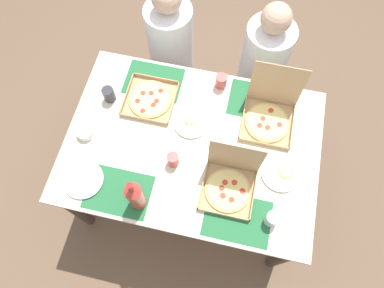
% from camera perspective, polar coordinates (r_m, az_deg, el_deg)
% --- Properties ---
extents(ground_plane, '(6.00, 6.00, 0.00)m').
position_cam_1_polar(ground_plane, '(2.77, 0.00, -6.22)').
color(ground_plane, brown).
extents(dining_table, '(1.49, 1.04, 0.77)m').
position_cam_1_polar(dining_table, '(2.15, 0.00, -1.11)').
color(dining_table, '#3F3328').
rests_on(dining_table, ground_plane).
extents(placemat_near_left, '(0.36, 0.26, 0.00)m').
position_cam_1_polar(placemat_near_left, '(2.00, -11.91, -7.63)').
color(placemat_near_left, '#236638').
rests_on(placemat_near_left, dining_table).
extents(placemat_near_right, '(0.36, 0.26, 0.00)m').
position_cam_1_polar(placemat_near_right, '(1.94, 7.41, -11.96)').
color(placemat_near_right, '#236638').
rests_on(placemat_near_right, dining_table).
extents(placemat_far_left, '(0.36, 0.26, 0.00)m').
position_cam_1_polar(placemat_far_left, '(2.27, -6.29, 10.20)').
color(placemat_far_left, '#236638').
rests_on(placemat_far_left, dining_table).
extents(placemat_far_right, '(0.36, 0.26, 0.00)m').
position_cam_1_polar(placemat_far_right, '(2.21, 10.70, 6.89)').
color(placemat_far_right, '#236638').
rests_on(placemat_far_right, dining_table).
extents(pizza_box_corner_right, '(0.29, 0.29, 0.32)m').
position_cam_1_polar(pizza_box_corner_right, '(1.93, 6.14, -6.33)').
color(pizza_box_corner_right, tan).
rests_on(pizza_box_corner_right, dining_table).
extents(pizza_box_edge_far, '(0.30, 0.30, 0.04)m').
position_cam_1_polar(pizza_box_edge_far, '(2.19, -6.84, 7.28)').
color(pizza_box_edge_far, tan).
rests_on(pizza_box_edge_far, dining_table).
extents(pizza_box_corner_left, '(0.30, 0.33, 0.34)m').
position_cam_1_polar(pizza_box_corner_left, '(2.13, 12.50, 4.80)').
color(pizza_box_corner_left, tan).
rests_on(pizza_box_corner_left, dining_table).
extents(plate_near_right, '(0.20, 0.20, 0.03)m').
position_cam_1_polar(plate_near_right, '(2.10, -0.20, 3.48)').
color(plate_near_right, white).
rests_on(plate_near_right, dining_table).
extents(plate_middle, '(0.23, 0.23, 0.02)m').
position_cam_1_polar(plate_middle, '(2.06, -17.30, -5.59)').
color(plate_middle, white).
rests_on(plate_middle, dining_table).
extents(plate_near_left, '(0.22, 0.22, 0.03)m').
position_cam_1_polar(plate_near_left, '(2.04, 14.35, -4.64)').
color(plate_near_left, white).
rests_on(plate_near_left, dining_table).
extents(soda_bottle, '(0.09, 0.09, 0.32)m').
position_cam_1_polar(soda_bottle, '(1.83, -9.27, -8.31)').
color(soda_bottle, '#B2382D').
rests_on(soda_bottle, dining_table).
extents(cup_dark, '(0.07, 0.07, 0.09)m').
position_cam_1_polar(cup_dark, '(1.97, -3.13, -2.56)').
color(cup_dark, '#BF4742').
rests_on(cup_dark, dining_table).
extents(cup_clear_left, '(0.07, 0.07, 0.09)m').
position_cam_1_polar(cup_clear_left, '(2.21, 4.78, 10.19)').
color(cup_clear_left, '#BF4742').
rests_on(cup_clear_left, dining_table).
extents(cup_clear_right, '(0.07, 0.07, 0.10)m').
position_cam_1_polar(cup_clear_right, '(2.20, -13.42, 7.89)').
color(cup_clear_right, '#333338').
rests_on(cup_clear_right, dining_table).
extents(cup_red, '(0.07, 0.07, 0.09)m').
position_cam_1_polar(cup_red, '(1.92, 12.91, -11.83)').
color(cup_red, silver).
rests_on(cup_red, dining_table).
extents(condiment_bowl, '(0.10, 0.10, 0.04)m').
position_cam_1_polar(condiment_bowl, '(2.15, -17.05, 1.77)').
color(condiment_bowl, white).
rests_on(condiment_bowl, dining_table).
extents(knife_by_far_left, '(0.18, 0.14, 0.00)m').
position_cam_1_polar(knife_by_far_left, '(2.09, -10.84, 0.16)').
color(knife_by_far_left, '#B7B7BC').
rests_on(knife_by_far_left, dining_table).
extents(fork_by_near_right, '(0.13, 0.16, 0.00)m').
position_cam_1_polar(fork_by_near_right, '(1.94, -3.25, -9.68)').
color(fork_by_near_right, '#B7B7BC').
rests_on(fork_by_near_right, dining_table).
extents(diner_left_seat, '(0.32, 0.32, 1.15)m').
position_cam_1_polar(diner_left_seat, '(2.70, -3.38, 14.43)').
color(diner_left_seat, white).
rests_on(diner_left_seat, ground_plane).
extents(diner_right_seat, '(0.32, 0.32, 1.14)m').
position_cam_1_polar(diner_right_seat, '(2.66, 11.05, 11.59)').
color(diner_right_seat, white).
rests_on(diner_right_seat, ground_plane).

